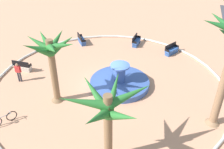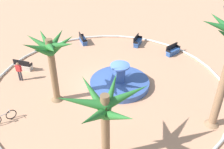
% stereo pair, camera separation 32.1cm
% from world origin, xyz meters
% --- Properties ---
extents(ground_plane, '(80.00, 80.00, 0.00)m').
position_xyz_m(ground_plane, '(0.00, 0.00, 0.00)').
color(ground_plane, tan).
extents(plaza_curb, '(18.48, 18.48, 0.20)m').
position_xyz_m(plaza_curb, '(0.00, 0.00, 0.10)').
color(plaza_curb, silver).
rests_on(plaza_curb, ground).
extents(fountain, '(4.70, 4.70, 1.90)m').
position_xyz_m(fountain, '(-0.18, 0.86, 0.29)').
color(fountain, '#38569E').
rests_on(fountain, ground).
extents(palm_tree_near_fountain, '(3.54, 3.67, 5.14)m').
position_xyz_m(palm_tree_near_fountain, '(2.96, -3.03, 3.85)').
color(palm_tree_near_fountain, brown).
rests_on(palm_tree_near_fountain, ground).
extents(palm_tree_by_curb, '(4.46, 4.31, 4.73)m').
position_xyz_m(palm_tree_by_curb, '(6.80, 2.07, 3.44)').
color(palm_tree_by_curb, brown).
rests_on(palm_tree_by_curb, ground).
extents(bench_east, '(1.62, 1.28, 1.00)m').
position_xyz_m(bench_east, '(-6.75, 4.26, 0.35)').
color(bench_east, '#335BA8').
rests_on(bench_east, ground).
extents(bench_west, '(0.51, 1.60, 1.00)m').
position_xyz_m(bench_west, '(0.08, -7.82, 0.35)').
color(bench_west, beige).
rests_on(bench_west, ground).
extents(bench_north, '(1.57, 1.37, 1.00)m').
position_xyz_m(bench_north, '(-6.36, -4.96, 0.35)').
color(bench_north, '#335BA8').
rests_on(bench_north, ground).
extents(bench_southeast, '(1.63, 0.62, 1.00)m').
position_xyz_m(bench_southeast, '(-7.68, 0.57, 0.35)').
color(bench_southeast, '#335BA8').
rests_on(bench_southeast, ground).
extents(bicycle_red_frame, '(1.45, 1.02, 0.94)m').
position_xyz_m(bicycle_red_frame, '(6.14, -5.23, 0.38)').
color(bicycle_red_frame, black).
rests_on(bicycle_red_frame, ground).
extents(person_cyclist_helmet, '(0.27, 0.52, 1.68)m').
position_xyz_m(person_cyclist_helmet, '(1.60, -7.07, 0.94)').
color(person_cyclist_helmet, '#33333D').
rests_on(person_cyclist_helmet, ground).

